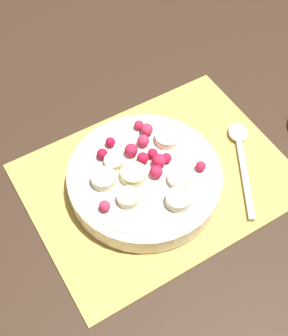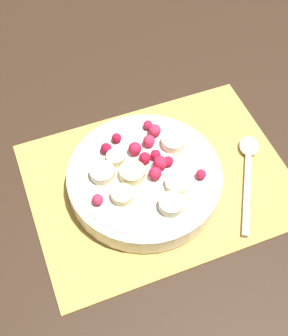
# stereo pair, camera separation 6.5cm
# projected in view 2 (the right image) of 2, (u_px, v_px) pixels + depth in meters

# --- Properties ---
(ground_plane) EXTENTS (3.00, 3.00, 0.00)m
(ground_plane) POSITION_uv_depth(u_px,v_px,m) (159.00, 182.00, 0.69)
(ground_plane) COLOR #382619
(placemat) EXTENTS (0.38, 0.28, 0.01)m
(placemat) POSITION_uv_depth(u_px,v_px,m) (159.00, 181.00, 0.69)
(placemat) COLOR #E0B251
(placemat) RESTS_ON ground_plane
(fruit_bowl) EXTENTS (0.22, 0.22, 0.05)m
(fruit_bowl) POSITION_uv_depth(u_px,v_px,m) (144.00, 176.00, 0.67)
(fruit_bowl) COLOR silver
(fruit_bowl) RESTS_ON placemat
(spoon) EXTENTS (0.10, 0.16, 0.01)m
(spoon) POSITION_uv_depth(u_px,v_px,m) (248.00, 162.00, 0.70)
(spoon) COLOR silver
(spoon) RESTS_ON placemat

